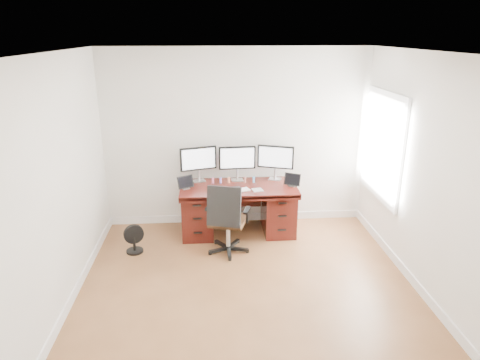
{
  "coord_description": "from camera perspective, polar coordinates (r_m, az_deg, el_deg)",
  "views": [
    {
      "loc": [
        -0.41,
        -4.06,
        2.89
      ],
      "look_at": [
        0.0,
        1.5,
        0.95
      ],
      "focal_mm": 32.0,
      "sensor_mm": 36.0,
      "label": 1
    }
  ],
  "objects": [
    {
      "name": "figurine_pink",
      "position": [
        6.36,
        -3.63,
        -0.01
      ],
      "size": [
        0.04,
        0.04,
        0.1
      ],
      "color": "pink",
      "rests_on": "desk"
    },
    {
      "name": "trackpad",
      "position": [
        6.1,
        2.35,
        -1.33
      ],
      "size": [
        0.17,
        0.17,
        0.01
      ],
      "primitive_type": "cube",
      "rotation": [
        0.0,
        0.0,
        0.21
      ],
      "color": "silver",
      "rests_on": "desk"
    },
    {
      "name": "ground",
      "position": [
        5.0,
        1.32,
        -16.12
      ],
      "size": [
        4.5,
        4.5,
        0.0
      ],
      "primitive_type": "plane",
      "color": "brown",
      "rests_on": "ground"
    },
    {
      "name": "phone",
      "position": [
        6.2,
        -0.56,
        -0.98
      ],
      "size": [
        0.13,
        0.08,
        0.01
      ],
      "primitive_type": "cube",
      "rotation": [
        0.0,
        0.0,
        0.16
      ],
      "color": "black",
      "rests_on": "desk"
    },
    {
      "name": "monitor_left",
      "position": [
        6.39,
        -5.57,
        2.69
      ],
      "size": [
        0.54,
        0.19,
        0.53
      ],
      "rotation": [
        0.0,
        0.0,
        0.29
      ],
      "color": "silver",
      "rests_on": "desk"
    },
    {
      "name": "floor_fan",
      "position": [
        6.1,
        -13.97,
        -7.69
      ],
      "size": [
        0.28,
        0.23,
        0.4
      ],
      "rotation": [
        0.0,
        0.0,
        0.32
      ],
      "color": "black",
      "rests_on": "ground"
    },
    {
      "name": "figurine_orange",
      "position": [
        6.37,
        -1.48,
        0.05
      ],
      "size": [
        0.04,
        0.04,
        0.1
      ],
      "color": "#FF8C5F",
      "rests_on": "desk"
    },
    {
      "name": "figurine_blue",
      "position": [
        6.4,
        1.84,
        0.13
      ],
      "size": [
        0.04,
        0.04,
        0.1
      ],
      "color": "#5AA5E7",
      "rests_on": "desk"
    },
    {
      "name": "back_wall",
      "position": [
        6.51,
        -0.49,
        5.49
      ],
      "size": [
        4.0,
        0.1,
        2.7
      ],
      "primitive_type": "cube",
      "color": "white",
      "rests_on": "ground"
    },
    {
      "name": "tablet_right",
      "position": [
        6.28,
        6.99,
        -0.07
      ],
      "size": [
        0.24,
        0.17,
        0.19
      ],
      "rotation": [
        0.0,
        0.0,
        -0.48
      ],
      "color": "silver",
      "rests_on": "desk"
    },
    {
      "name": "figurine_purple",
      "position": [
        6.37,
        -2.6,
        0.02
      ],
      "size": [
        0.04,
        0.04,
        0.1
      ],
      "color": "#8069D0",
      "rests_on": "desk"
    },
    {
      "name": "desk",
      "position": [
        6.41,
        -0.22,
        -3.66
      ],
      "size": [
        1.7,
        0.8,
        0.75
      ],
      "color": "#3F110C",
      "rests_on": "ground"
    },
    {
      "name": "right_wall",
      "position": [
        5.05,
        24.49,
        -0.3
      ],
      "size": [
        0.1,
        4.5,
        2.7
      ],
      "color": "white",
      "rests_on": "ground"
    },
    {
      "name": "tablet_left",
      "position": [
        6.17,
        -7.28,
        -0.42
      ],
      "size": [
        0.24,
        0.17,
        0.19
      ],
      "rotation": [
        0.0,
        0.0,
        0.5
      ],
      "color": "silver",
      "rests_on": "desk"
    },
    {
      "name": "monitor_right",
      "position": [
        6.47,
        4.76,
        2.91
      ],
      "size": [
        0.53,
        0.21,
        0.53
      ],
      "rotation": [
        0.0,
        0.0,
        -0.34
      ],
      "color": "silver",
      "rests_on": "desk"
    },
    {
      "name": "keyboard",
      "position": [
        6.07,
        -0.09,
        -1.38
      ],
      "size": [
        0.32,
        0.23,
        0.01
      ],
      "primitive_type": "cube",
      "rotation": [
        0.0,
        0.0,
        0.37
      ],
      "color": "silver",
      "rests_on": "desk"
    },
    {
      "name": "office_chair",
      "position": [
        5.85,
        -1.71,
        -6.74
      ],
      "size": [
        0.67,
        0.67,
        1.02
      ],
      "rotation": [
        0.0,
        0.0,
        -0.28
      ],
      "color": "black",
      "rests_on": "ground"
    },
    {
      "name": "drawing_tablet",
      "position": [
        6.12,
        -2.53,
        -1.27
      ],
      "size": [
        0.21,
        0.14,
        0.01
      ],
      "primitive_type": "cube",
      "rotation": [
        0.0,
        0.0,
        -0.04
      ],
      "color": "black",
      "rests_on": "desk"
    },
    {
      "name": "figurine_brown",
      "position": [
        6.39,
        0.64,
        0.1
      ],
      "size": [
        0.04,
        0.04,
        0.1
      ],
      "color": "#995B50",
      "rests_on": "desk"
    },
    {
      "name": "monitor_center",
      "position": [
        6.4,
        -0.37,
        2.81
      ],
      "size": [
        0.55,
        0.15,
        0.53
      ],
      "rotation": [
        0.0,
        0.0,
        0.06
      ],
      "color": "silver",
      "rests_on": "desk"
    }
  ]
}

